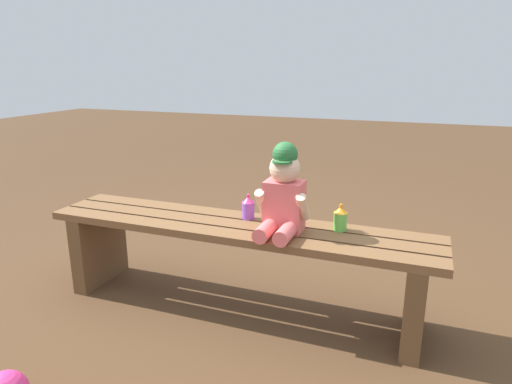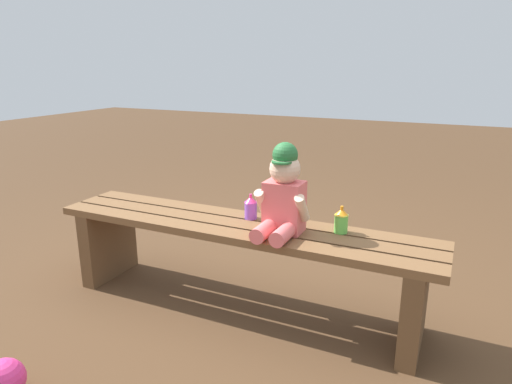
# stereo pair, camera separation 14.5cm
# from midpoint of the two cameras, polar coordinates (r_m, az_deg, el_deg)

# --- Properties ---
(ground_plane) EXTENTS (16.00, 16.00, 0.00)m
(ground_plane) POSITION_cam_midpoint_polar(r_m,az_deg,el_deg) (2.33, -4.20, -14.30)
(ground_plane) COLOR #4C331E
(park_bench) EXTENTS (1.88, 0.36, 0.44)m
(park_bench) POSITION_cam_midpoint_polar(r_m,az_deg,el_deg) (2.19, -4.36, -7.24)
(park_bench) COLOR brown
(park_bench) RESTS_ON ground_plane
(child_figure) EXTENTS (0.23, 0.27, 0.40)m
(child_figure) POSITION_cam_midpoint_polar(r_m,az_deg,el_deg) (1.98, 1.36, -0.25)
(child_figure) COLOR #E56666
(child_figure) RESTS_ON park_bench
(sippy_cup_left) EXTENTS (0.06, 0.06, 0.12)m
(sippy_cup_left) POSITION_cam_midpoint_polar(r_m,az_deg,el_deg) (2.18, -2.89, -1.96)
(sippy_cup_left) COLOR #8C4CCC
(sippy_cup_left) RESTS_ON park_bench
(sippy_cup_right) EXTENTS (0.06, 0.06, 0.12)m
(sippy_cup_right) POSITION_cam_midpoint_polar(r_m,az_deg,el_deg) (2.05, 8.63, -3.30)
(sippy_cup_right) COLOR #66CC4C
(sippy_cup_right) RESTS_ON park_bench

